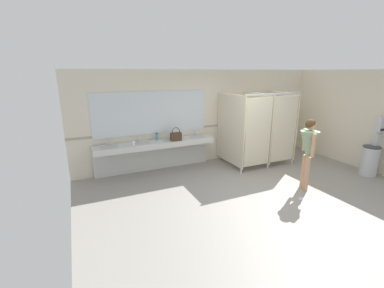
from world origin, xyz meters
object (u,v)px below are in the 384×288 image
at_px(person_standing, 308,146).
at_px(paper_cup, 134,143).
at_px(handbag, 176,136).
at_px(trash_bin, 369,161).
at_px(paper_towel_dispenser_upper, 383,124).
at_px(soap_dispenser, 157,137).
at_px(paper_towel_dispenser_lower, 378,143).

bearing_deg(person_standing, paper_cup, 145.12).
height_order(person_standing, paper_cup, person_standing).
bearing_deg(handbag, trash_bin, -28.20).
relative_size(paper_towel_dispenser_upper, paper_cup, 4.10).
xyz_separation_m(person_standing, paper_cup, (-3.33, 2.32, -0.13)).
distance_m(person_standing, soap_dispenser, 3.70).
relative_size(soap_dispenser, paper_cup, 2.06).
height_order(paper_towel_dispenser_lower, soap_dispenser, paper_towel_dispenser_lower).
xyz_separation_m(trash_bin, paper_cup, (-5.51, 2.40, 0.50)).
bearing_deg(soap_dispenser, paper_towel_dispenser_lower, -27.23).
height_order(paper_towel_dispenser_lower, person_standing, person_standing).
distance_m(handbag, paper_cup, 1.11).
height_order(paper_towel_dispenser_upper, soap_dispenser, paper_towel_dispenser_upper).
height_order(person_standing, soap_dispenser, person_standing).
distance_m(paper_towel_dispenser_upper, handbag, 5.23).
bearing_deg(soap_dispenser, paper_cup, -159.78).
distance_m(paper_towel_dispenser_lower, soap_dispenser, 5.72).
relative_size(paper_towel_dispenser_lower, paper_cup, 4.76).
height_order(paper_towel_dispenser_lower, handbag, handbag).
relative_size(handbag, paper_cup, 3.62).
height_order(person_standing, handbag, person_standing).
distance_m(person_standing, paper_cup, 4.07).
relative_size(paper_towel_dispenser_upper, person_standing, 0.25).
xyz_separation_m(handbag, soap_dispenser, (-0.43, 0.29, -0.03)).
bearing_deg(paper_towel_dispenser_lower, paper_cup, 157.67).
bearing_deg(soap_dispenser, trash_bin, -28.72).
xyz_separation_m(person_standing, soap_dispenser, (-2.66, 2.57, -0.09)).
distance_m(paper_towel_dispenser_lower, person_standing, 2.44).
bearing_deg(handbag, paper_cup, 178.00).
bearing_deg(soap_dispenser, handbag, -33.63).
distance_m(paper_towel_dispenser_upper, paper_towel_dispenser_lower, 0.51).
bearing_deg(paper_cup, paper_towel_dispenser_upper, -22.59).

